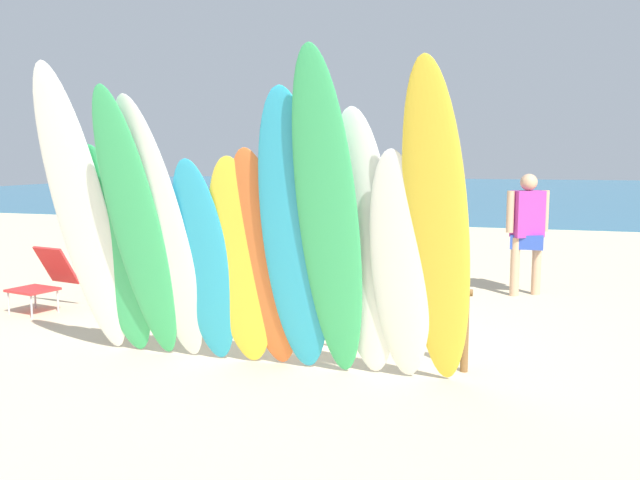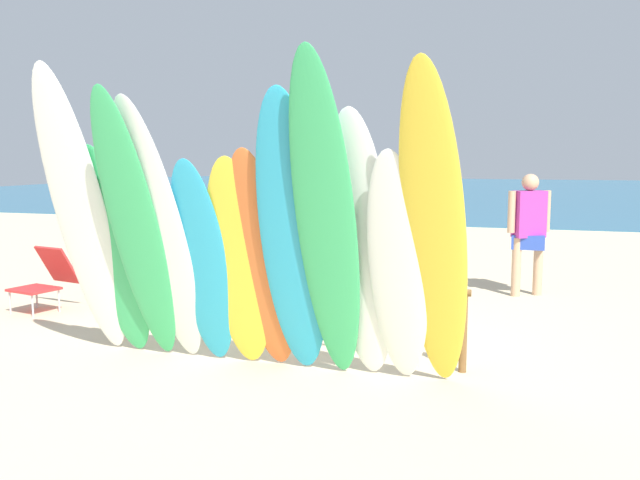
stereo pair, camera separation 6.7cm
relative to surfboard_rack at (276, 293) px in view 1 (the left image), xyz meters
name	(u,v)px [view 1 (the left image)]	position (x,y,z in m)	size (l,w,h in m)	color
ground	(445,222)	(0.00, 14.00, -0.60)	(60.00, 60.00, 0.00)	beige
ocean_water	(485,191)	(0.00, 32.64, -0.59)	(60.00, 40.00, 0.02)	teal
surfboard_rack	(276,293)	(0.00, 0.00, 0.00)	(3.69, 0.07, 0.75)	brown
surfboard_white_0	(83,218)	(-1.58, -0.76, 0.75)	(0.53, 0.07, 2.87)	white
surfboard_green_1	(116,254)	(-1.36, -0.61, 0.41)	(0.54, 0.06, 2.12)	#38B266
surfboard_green_2	(138,233)	(-0.98, -0.82, 0.64)	(0.46, 0.07, 2.69)	#38B266
surfboard_white_3	(161,237)	(-0.79, -0.75, 0.61)	(0.54, 0.06, 2.58)	white
surfboard_teal_4	(204,265)	(-0.44, -0.63, 0.35)	(0.48, 0.06, 2.01)	#289EC6
surfboard_yellow_5	(241,265)	(-0.10, -0.59, 0.36)	(0.54, 0.06, 2.01)	yellow
surfboard_orange_6	(264,263)	(0.12, -0.59, 0.40)	(0.53, 0.08, 2.09)	orange
surfboard_teal_7	(295,240)	(0.45, -0.73, 0.62)	(0.56, 0.08, 2.59)	#289EC6
surfboard_green_8	(329,226)	(0.77, -0.84, 0.76)	(0.49, 0.08, 2.89)	#38B266
surfboard_white_9	(364,250)	(1.01, -0.63, 0.55)	(0.53, 0.08, 2.39)	white
surfboard_white_10	(400,272)	(1.32, -0.67, 0.39)	(0.48, 0.08, 2.10)	white
surfboard_yellow_11	(437,236)	(1.62, -0.81, 0.70)	(0.49, 0.08, 2.80)	yellow
beachgoer_by_water	(118,235)	(-2.74, 1.48, 0.31)	(0.41, 0.56, 1.59)	tan
beachgoer_midbeach	(365,204)	(-0.87, 7.40, 0.34)	(0.51, 0.43, 1.65)	beige
beachgoer_strolling	(289,225)	(-1.19, 3.66, 0.27)	(0.48, 0.39, 1.52)	beige
beachgoer_near_rack	(240,206)	(-3.06, 6.09, 0.36)	(0.43, 0.56, 1.66)	beige
beachgoer_photographing	(527,226)	(2.29, 3.65, 0.36)	(0.55, 0.41, 1.68)	tan
beach_chair_red	(140,253)	(-3.46, 3.13, -0.18)	(0.74, 0.88, 0.79)	#B7B7BC
beach_chair_blue	(46,277)	(-3.42, 0.92, -0.18)	(0.64, 0.83, 0.79)	#B7B7BC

